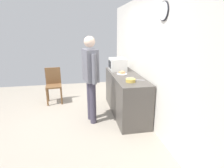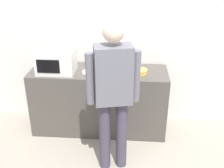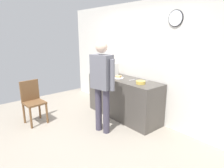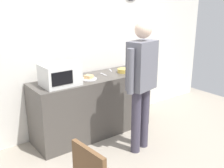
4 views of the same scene
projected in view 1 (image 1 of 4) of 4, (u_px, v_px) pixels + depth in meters
name	position (u px, v px, depth m)	size (l,w,h in m)	color
ground_plane	(73.00, 122.00, 3.97)	(6.00, 6.00, 0.00)	#9E9384
back_wall	(146.00, 60.00, 3.89)	(5.40, 0.13, 2.60)	silver
kitchen_counter	(125.00, 94.00, 4.28)	(1.90, 0.62, 0.93)	#4C4742
microwave	(118.00, 64.00, 4.62)	(0.50, 0.39, 0.30)	silver
sandwich_plate	(122.00, 73.00, 4.22)	(0.24, 0.24, 0.07)	white
salad_bowl	(131.00, 80.00, 3.59)	(0.19, 0.19, 0.06)	gold
fork_utensil	(130.00, 77.00, 3.93)	(0.17, 0.02, 0.01)	silver
spoon_utensil	(140.00, 80.00, 3.73)	(0.17, 0.02, 0.01)	silver
person_standing	(91.00, 74.00, 3.72)	(0.58, 0.32, 1.80)	#403C4D
wooden_chair	(54.00, 83.00, 4.94)	(0.43, 0.43, 0.94)	brown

